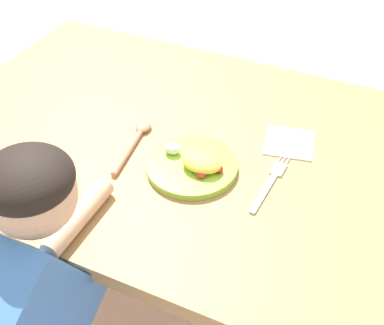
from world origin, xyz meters
name	(u,v)px	position (x,y,z in m)	size (l,w,h in m)	color
ground_plane	(188,290)	(0.00, 0.00, 0.00)	(8.00, 8.00, 0.00)	beige
dining_table	(187,161)	(0.00, 0.00, 0.62)	(1.43, 0.94, 0.69)	#9F774A
plate	(194,165)	(0.07, -0.10, 0.71)	(0.23, 0.23, 0.05)	#91C538
fork	(271,181)	(0.26, -0.06, 0.70)	(0.03, 0.24, 0.01)	silver
spoon	(135,140)	(-0.12, -0.07, 0.70)	(0.06, 0.23, 0.02)	tan
napkin	(289,143)	(0.26, 0.10, 0.70)	(0.13, 0.13, 0.00)	white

